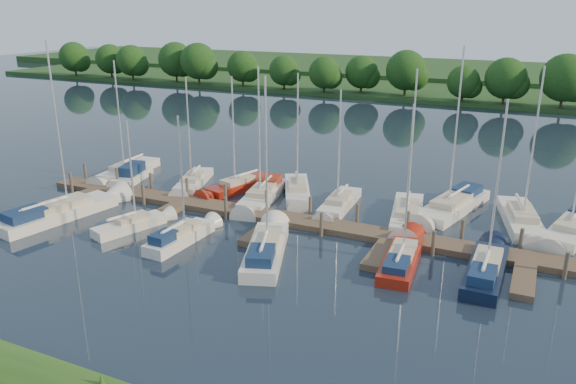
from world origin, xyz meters
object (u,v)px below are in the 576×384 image
at_px(dock, 276,221).
at_px(sailboat_n_5, 297,192).
at_px(motorboat, 132,177).
at_px(sailboat_s_2, 181,238).
at_px(sailboat_n_0, 126,172).

height_order(dock, sailboat_n_5, sailboat_n_5).
distance_m(motorboat, sailboat_s_2, 14.47).
distance_m(sailboat_n_0, sailboat_n_5, 15.91).
bearing_deg(motorboat, sailboat_n_5, 176.74).
height_order(dock, sailboat_s_2, sailboat_s_2).
bearing_deg(sailboat_n_5, sailboat_s_2, 49.75).
relative_size(sailboat_n_0, sailboat_s_2, 1.22).
bearing_deg(sailboat_n_5, motorboat, -15.82).
bearing_deg(sailboat_n_0, sailboat_s_2, 138.00).
bearing_deg(sailboat_n_0, sailboat_n_5, -178.98).
distance_m(dock, sailboat_s_2, 6.72).
height_order(motorboat, sailboat_n_5, sailboat_n_5).
xyz_separation_m(dock, sailboat_n_0, (-16.97, 4.76, 0.08)).
relative_size(sailboat_n_5, sailboat_s_2, 1.17).
xyz_separation_m(sailboat_n_0, sailboat_n_5, (15.85, 1.37, -0.00)).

